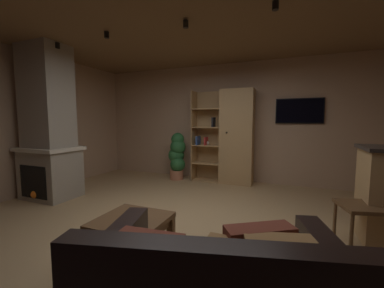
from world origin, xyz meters
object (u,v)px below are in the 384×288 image
at_px(coffee_table, 132,226).
at_px(table_book_1, 139,213).
at_px(wall_mounted_tv, 299,111).
at_px(table_book_0, 131,220).
at_px(stone_fireplace, 48,131).
at_px(table_book_2, 135,211).
at_px(dining_chair, 371,201).
at_px(bookshelf_cabinet, 233,137).
at_px(potted_floor_plant, 177,155).

xyz_separation_m(coffee_table, table_book_1, (0.03, 0.08, 0.11)).
xyz_separation_m(coffee_table, wall_mounted_tv, (1.60, 3.49, 1.25)).
height_order(coffee_table, table_book_1, table_book_1).
bearing_deg(wall_mounted_tv, table_book_0, -113.98).
distance_m(stone_fireplace, table_book_0, 2.88).
bearing_deg(table_book_2, dining_chair, 24.67).
distance_m(bookshelf_cabinet, dining_chair, 2.96).
bearing_deg(table_book_0, potted_floor_plant, 107.88).
xyz_separation_m(bookshelf_cabinet, wall_mounted_tv, (1.32, 0.21, 0.56)).
distance_m(stone_fireplace, potted_floor_plant, 2.65).
height_order(bookshelf_cabinet, dining_chair, bookshelf_cabinet).
height_order(dining_chair, potted_floor_plant, potted_floor_plant).
height_order(bookshelf_cabinet, wall_mounted_tv, bookshelf_cabinet).
xyz_separation_m(stone_fireplace, dining_chair, (4.75, 0.04, -0.67)).
xyz_separation_m(table_book_1, wall_mounted_tv, (1.57, 3.41, 1.14)).
relative_size(table_book_1, table_book_2, 0.77).
xyz_separation_m(bookshelf_cabinet, dining_chair, (1.95, -2.18, -0.49)).
relative_size(stone_fireplace, coffee_table, 4.03).
xyz_separation_m(table_book_1, table_book_2, (-0.04, -0.01, 0.02)).
bearing_deg(table_book_1, coffee_table, -113.20).
height_order(coffee_table, wall_mounted_tv, wall_mounted_tv).
bearing_deg(potted_floor_plant, coffee_table, -72.36).
distance_m(stone_fireplace, coffee_table, 2.86).
height_order(stone_fireplace, wall_mounted_tv, stone_fireplace).
height_order(coffee_table, potted_floor_plant, potted_floor_plant).
xyz_separation_m(table_book_0, table_book_1, (0.00, 0.13, 0.02)).
distance_m(bookshelf_cabinet, table_book_0, 3.39).
relative_size(table_book_0, potted_floor_plant, 0.10).
relative_size(stone_fireplace, wall_mounted_tv, 2.92).
height_order(stone_fireplace, bookshelf_cabinet, stone_fireplace).
distance_m(bookshelf_cabinet, coffee_table, 3.36).
bearing_deg(table_book_0, table_book_1, 88.90).
bearing_deg(wall_mounted_tv, potted_floor_plant, -172.38).
distance_m(coffee_table, potted_floor_plant, 3.30).
height_order(coffee_table, dining_chair, dining_chair).
distance_m(stone_fireplace, dining_chair, 4.80).
relative_size(stone_fireplace, table_book_0, 25.33).
distance_m(coffee_table, wall_mounted_tv, 4.04).
xyz_separation_m(stone_fireplace, table_book_2, (2.51, -0.99, -0.74)).
relative_size(stone_fireplace, dining_chair, 2.89).
relative_size(coffee_table, table_book_1, 6.24).
xyz_separation_m(bookshelf_cabinet, table_book_0, (-0.26, -3.33, -0.60)).
relative_size(dining_chair, wall_mounted_tv, 1.01).
distance_m(stone_fireplace, wall_mounted_tv, 4.80).
xyz_separation_m(table_book_0, table_book_2, (-0.04, 0.12, 0.04)).
height_order(bookshelf_cabinet, table_book_2, bookshelf_cabinet).
xyz_separation_m(table_book_0, potted_floor_plant, (-1.03, 3.19, 0.15)).
bearing_deg(table_book_1, potted_floor_plant, 108.61).
bearing_deg(stone_fireplace, coffee_table, -22.84).
bearing_deg(coffee_table, wall_mounted_tv, 65.29).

